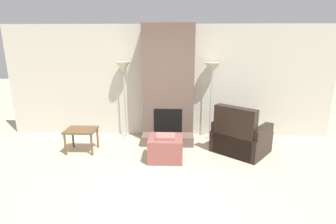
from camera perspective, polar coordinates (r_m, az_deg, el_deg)
ground_plane at (r=4.14m, az=-1.14°, el=-17.38°), size 24.00×24.00×0.00m
wall_back at (r=6.20m, az=0.16°, el=6.59°), size 7.66×0.06×2.60m
fireplace at (r=5.94m, az=0.07°, el=5.37°), size 1.14×0.84×2.60m
ottoman at (r=5.10m, az=-0.55°, el=-7.86°), size 0.65×0.59×0.50m
armchair at (r=5.56m, az=15.29°, el=-5.55°), size 1.31×1.29×1.01m
side_table at (r=5.69m, az=-18.38°, el=-4.28°), size 0.62×0.48×0.48m
floor_lamp_left at (r=6.05m, az=-9.65°, el=8.82°), size 0.34×0.34×1.78m
floor_lamp_right at (r=5.98m, az=9.59°, el=8.65°), size 0.34×0.34×1.77m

